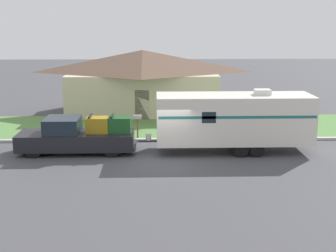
% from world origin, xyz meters
% --- Properties ---
extents(ground_plane, '(120.00, 120.00, 0.00)m').
position_xyz_m(ground_plane, '(0.00, 0.00, 0.00)').
color(ground_plane, '#47474C').
extents(curb_strip, '(80.00, 0.30, 0.14)m').
position_xyz_m(curb_strip, '(0.00, 3.75, 0.07)').
color(curb_strip, '#ADADA8').
rests_on(curb_strip, ground_plane).
extents(lawn_strip, '(80.00, 7.00, 0.03)m').
position_xyz_m(lawn_strip, '(0.00, 7.40, 0.01)').
color(lawn_strip, '#568442').
rests_on(lawn_strip, ground_plane).
extents(house_across_street, '(11.72, 6.49, 4.64)m').
position_xyz_m(house_across_street, '(-1.40, 12.54, 2.40)').
color(house_across_street, beige).
rests_on(house_across_street, ground_plane).
extents(pickup_truck, '(6.12, 2.08, 2.01)m').
position_xyz_m(pickup_truck, '(-4.58, 1.48, 0.88)').
color(pickup_truck, black).
rests_on(pickup_truck, ground_plane).
extents(travel_trailer, '(9.04, 2.45, 3.31)m').
position_xyz_m(travel_trailer, '(3.61, 1.48, 1.78)').
color(travel_trailer, black).
rests_on(travel_trailer, ground_plane).
extents(mailbox, '(0.48, 0.20, 1.38)m').
position_xyz_m(mailbox, '(-1.54, 4.48, 1.06)').
color(mailbox, brown).
rests_on(mailbox, ground_plane).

